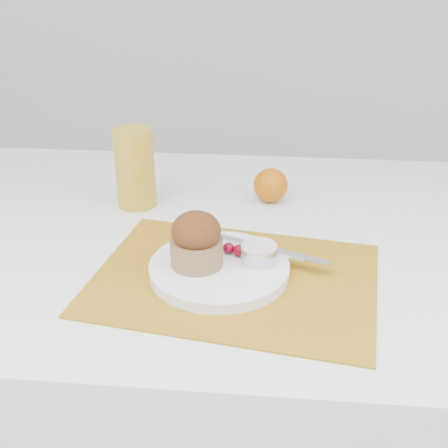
# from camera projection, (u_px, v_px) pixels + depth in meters

# --- Properties ---
(table) EXTENTS (1.20, 0.80, 0.75)m
(table) POSITION_uv_depth(u_px,v_px,m) (209.00, 388.00, 1.18)
(table) COLOR white
(table) RESTS_ON ground
(placemat) EXTENTS (0.47, 0.37, 0.00)m
(placemat) POSITION_uv_depth(u_px,v_px,m) (234.00, 279.00, 0.87)
(placemat) COLOR #A37116
(placemat) RESTS_ON table
(plate) EXTENTS (0.23, 0.23, 0.02)m
(plate) POSITION_uv_depth(u_px,v_px,m) (219.00, 269.00, 0.87)
(plate) COLOR white
(plate) RESTS_ON placemat
(ramekin) EXTENTS (0.06, 0.06, 0.02)m
(ramekin) POSITION_uv_depth(u_px,v_px,m) (259.00, 254.00, 0.87)
(ramekin) COLOR silver
(ramekin) RESTS_ON plate
(cream) EXTENTS (0.07, 0.07, 0.01)m
(cream) POSITION_uv_depth(u_px,v_px,m) (259.00, 247.00, 0.86)
(cream) COLOR silver
(cream) RESTS_ON ramekin
(raspberry_near) EXTENTS (0.02, 0.02, 0.02)m
(raspberry_near) POSITION_uv_depth(u_px,v_px,m) (229.00, 248.00, 0.90)
(raspberry_near) COLOR #540216
(raspberry_near) RESTS_ON plate
(raspberry_far) EXTENTS (0.02, 0.02, 0.02)m
(raspberry_far) POSITION_uv_depth(u_px,v_px,m) (239.00, 250.00, 0.89)
(raspberry_far) COLOR #58020D
(raspberry_far) RESTS_ON plate
(butter_knife) EXTENTS (0.18, 0.09, 0.00)m
(butter_knife) POSITION_uv_depth(u_px,v_px,m) (273.00, 250.00, 0.90)
(butter_knife) COLOR silver
(butter_knife) RESTS_ON plate
(orange) EXTENTS (0.07, 0.07, 0.07)m
(orange) POSITION_uv_depth(u_px,v_px,m) (271.00, 185.00, 1.11)
(orange) COLOR #BF5F06
(orange) RESTS_ON table
(juice_glass) EXTENTS (0.09, 0.09, 0.15)m
(juice_glass) POSITION_uv_depth(u_px,v_px,m) (135.00, 168.00, 1.08)
(juice_glass) COLOR gold
(juice_glass) RESTS_ON table
(muffin) EXTENTS (0.10, 0.10, 0.09)m
(muffin) POSITION_uv_depth(u_px,v_px,m) (196.00, 240.00, 0.85)
(muffin) COLOR #936D47
(muffin) RESTS_ON plate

